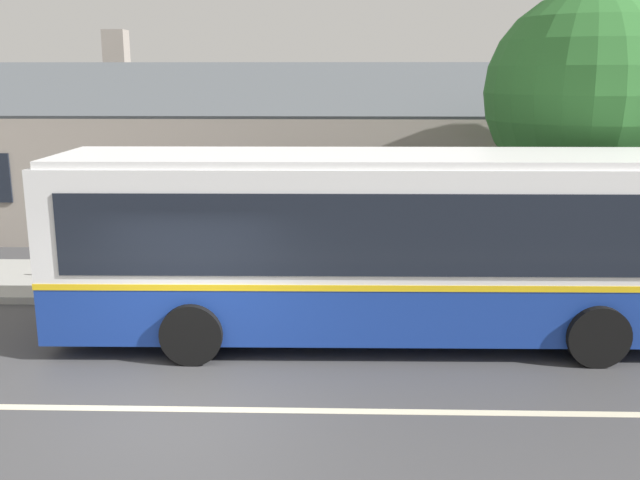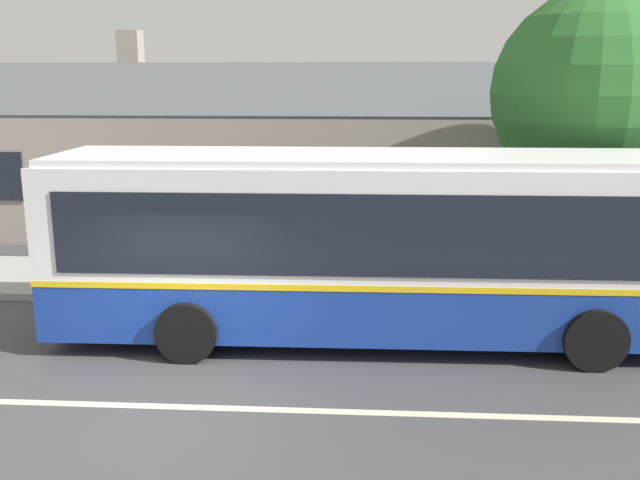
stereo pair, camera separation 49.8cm
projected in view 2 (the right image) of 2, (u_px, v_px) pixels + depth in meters
ground_plane at (164, 407)px, 9.94m from camera, size 300.00×300.00×0.00m
sidewalk_far at (239, 281)px, 15.75m from camera, size 60.00×3.00×0.15m
lane_divider_stripe at (164, 406)px, 9.93m from camera, size 60.00×0.16×0.01m
community_building at (351, 162)px, 22.63m from camera, size 26.92×8.66×5.92m
transit_bus at (376, 242)px, 12.18m from camera, size 11.10×2.88×3.23m
bench_by_building at (117, 257)px, 15.82m from camera, size 1.73×0.51×0.94m
bench_down_street at (298, 261)px, 15.49m from camera, size 1.69×0.51×0.94m
street_tree_primary at (599, 102)px, 15.14m from camera, size 4.35×4.35×6.30m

